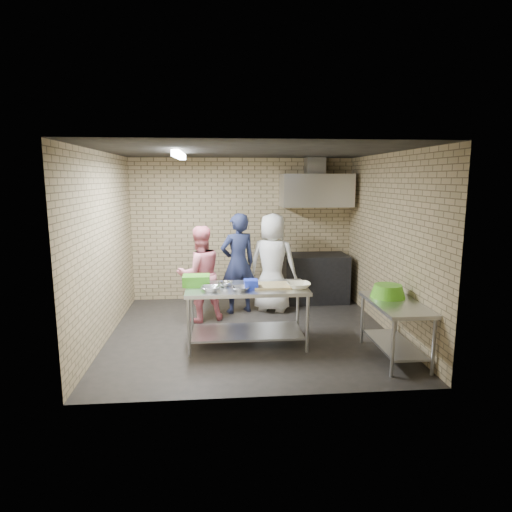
{
  "coord_description": "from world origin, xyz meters",
  "views": [
    {
      "loc": [
        -0.48,
        -6.36,
        2.32
      ],
      "look_at": [
        0.1,
        0.2,
        1.15
      ],
      "focal_mm": 30.75,
      "sensor_mm": 36.0,
      "label": 1
    }
  ],
  "objects": [
    {
      "name": "right_wall",
      "position": [
        2.1,
        0.0,
        1.35
      ],
      "size": [
        0.06,
        4.0,
        2.7
      ],
      "primitive_type": "cube",
      "color": "tan",
      "rests_on": "ground"
    },
    {
      "name": "cutting_board",
      "position": [
        0.26,
        -0.48,
        0.85
      ],
      "size": [
        0.51,
        0.39,
        0.03
      ],
      "primitive_type": "cube",
      "color": "tan",
      "rests_on": "prep_table"
    },
    {
      "name": "range_hood",
      "position": [
        1.35,
        1.7,
        2.1
      ],
      "size": [
        1.3,
        0.6,
        0.6
      ],
      "primitive_type": "cube",
      "color": "silver",
      "rests_on": "back_wall"
    },
    {
      "name": "side_counter",
      "position": [
        1.8,
        -1.1,
        0.38
      ],
      "size": [
        0.6,
        1.2,
        0.75
      ],
      "primitive_type": "cube",
      "color": "silver",
      "rests_on": "floor"
    },
    {
      "name": "man_navy",
      "position": [
        -0.14,
        1.07,
        0.87
      ],
      "size": [
        0.74,
        0.61,
        1.74
      ],
      "primitive_type": "imported",
      "rotation": [
        0.0,
        0.0,
        3.5
      ],
      "color": "black",
      "rests_on": "floor"
    },
    {
      "name": "wall_shelf",
      "position": [
        1.65,
        1.89,
        1.92
      ],
      "size": [
        0.8,
        0.2,
        0.04
      ],
      "primitive_type": "cube",
      "color": "#3F2B19",
      "rests_on": "back_wall"
    },
    {
      "name": "green_basin",
      "position": [
        1.78,
        -0.85,
        0.83
      ],
      "size": [
        0.46,
        0.46,
        0.17
      ],
      "primitive_type": null,
      "color": "#59C626",
      "rests_on": "side_counter"
    },
    {
      "name": "bottle_red",
      "position": [
        1.4,
        1.89,
        2.03
      ],
      "size": [
        0.07,
        0.07,
        0.18
      ],
      "primitive_type": "cylinder",
      "color": "#B22619",
      "rests_on": "wall_shelf"
    },
    {
      "name": "woman_white",
      "position": [
        0.47,
        1.12,
        0.86
      ],
      "size": [
        0.99,
        0.83,
        1.73
      ],
      "primitive_type": "imported",
      "rotation": [
        0.0,
        0.0,
        2.75
      ],
      "color": "white",
      "rests_on": "floor"
    },
    {
      "name": "green_crate",
      "position": [
        -0.79,
        -0.34,
        0.91
      ],
      "size": [
        0.37,
        0.28,
        0.15
      ],
      "primitive_type": "cube",
      "color": "#36951B",
      "rests_on": "prep_table"
    },
    {
      "name": "fluorescent_fixture",
      "position": [
        -1.0,
        0.0,
        2.64
      ],
      "size": [
        0.1,
        1.25,
        0.08
      ],
      "primitive_type": "cube",
      "color": "white",
      "rests_on": "ceiling"
    },
    {
      "name": "stove",
      "position": [
        1.35,
        1.65,
        0.45
      ],
      "size": [
        1.2,
        0.7,
        0.9
      ],
      "primitive_type": "cube",
      "color": "black",
      "rests_on": "floor"
    },
    {
      "name": "floor",
      "position": [
        0.0,
        0.0,
        0.0
      ],
      "size": [
        4.2,
        4.2,
        0.0
      ],
      "primitive_type": "plane",
      "color": "black",
      "rests_on": "ground"
    },
    {
      "name": "hood_duct",
      "position": [
        1.35,
        1.85,
        2.55
      ],
      "size": [
        0.35,
        0.3,
        0.3
      ],
      "primitive_type": "cube",
      "color": "#A5A8AD",
      "rests_on": "back_wall"
    },
    {
      "name": "woman_pink",
      "position": [
        -0.78,
        0.67,
        0.78
      ],
      "size": [
        0.92,
        0.82,
        1.57
      ],
      "primitive_type": "imported",
      "rotation": [
        0.0,
        0.0,
        3.49
      ],
      "color": "pink",
      "rests_on": "floor"
    },
    {
      "name": "prep_table",
      "position": [
        -0.09,
        -0.46,
        0.42
      ],
      "size": [
        1.67,
        0.84,
        0.84
      ],
      "primitive_type": "cube",
      "color": "silver",
      "rests_on": "floor"
    },
    {
      "name": "back_wall",
      "position": [
        0.0,
        2.0,
        1.35
      ],
      "size": [
        4.2,
        0.06,
        2.7
      ],
      "primitive_type": "cube",
      "color": "tan",
      "rests_on": "ground"
    },
    {
      "name": "ceiling",
      "position": [
        0.0,
        0.0,
        2.7
      ],
      "size": [
        4.2,
        4.2,
        0.0
      ],
      "primitive_type": "plane",
      "rotation": [
        3.14,
        0.0,
        0.0
      ],
      "color": "black",
      "rests_on": "ground"
    },
    {
      "name": "mixing_bowl_c",
      "position": [
        -0.19,
        -0.68,
        0.87
      ],
      "size": [
        0.25,
        0.25,
        0.06
      ],
      "primitive_type": "imported",
      "rotation": [
        0.0,
        0.0,
        0.03
      ],
      "color": "#AEB1B5",
      "rests_on": "prep_table"
    },
    {
      "name": "blue_tub",
      "position": [
        -0.04,
        -0.56,
        0.9
      ],
      "size": [
        0.19,
        0.19,
        0.12
      ],
      "primitive_type": "cube",
      "color": "#192EBB",
      "rests_on": "prep_table"
    },
    {
      "name": "mixing_bowl_a",
      "position": [
        -0.59,
        -0.66,
        0.87
      ],
      "size": [
        0.27,
        0.27,
        0.06
      ],
      "primitive_type": "imported",
      "rotation": [
        0.0,
        0.0,
        0.03
      ],
      "color": "silver",
      "rests_on": "prep_table"
    },
    {
      "name": "left_wall",
      "position": [
        -2.1,
        0.0,
        1.35
      ],
      "size": [
        0.06,
        4.0,
        2.7
      ],
      "primitive_type": "cube",
      "color": "tan",
      "rests_on": "ground"
    },
    {
      "name": "ceramic_bowl",
      "position": [
        0.61,
        -0.61,
        0.88
      ],
      "size": [
        0.33,
        0.33,
        0.08
      ],
      "primitive_type": "imported",
      "rotation": [
        0.0,
        0.0,
        0.03
      ],
      "color": "#EFE8BF",
      "rests_on": "prep_table"
    },
    {
      "name": "mixing_bowl_b",
      "position": [
        -0.39,
        -0.41,
        0.87
      ],
      "size": [
        0.21,
        0.21,
        0.06
      ],
      "primitive_type": "imported",
      "rotation": [
        0.0,
        0.0,
        0.03
      ],
      "color": "silver",
      "rests_on": "prep_table"
    },
    {
      "name": "front_wall",
      "position": [
        0.0,
        -2.0,
        1.35
      ],
      "size": [
        4.2,
        0.06,
        2.7
      ],
      "primitive_type": "cube",
      "color": "tan",
      "rests_on": "ground"
    }
  ]
}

